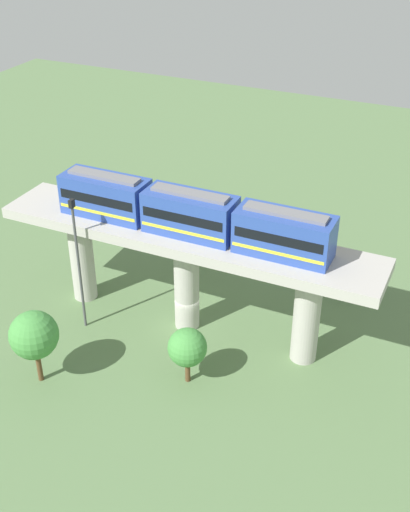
{
  "coord_description": "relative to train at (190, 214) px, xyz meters",
  "views": [
    {
      "loc": [
        -36.76,
        -18.47,
        31.2
      ],
      "look_at": [
        2.5,
        -0.37,
        4.97
      ],
      "focal_mm": 46.13,
      "sensor_mm": 36.0,
      "label": 1
    }
  ],
  "objects": [
    {
      "name": "tree_near_viaduct",
      "position": [
        -5.75,
        -2.49,
        -6.91
      ],
      "size": [
        2.7,
        2.7,
        4.29
      ],
      "color": "brown",
      "rests_on": "ground"
    },
    {
      "name": "parked_car_orange",
      "position": [
        11.4,
        2.79,
        -9.08
      ],
      "size": [
        2.03,
        4.29,
        1.76
      ],
      "rotation": [
        0.0,
        0.0,
        0.06
      ],
      "color": "orange",
      "rests_on": "ground"
    },
    {
      "name": "tree_mid_lot",
      "position": [
        -9.96,
        6.86,
        -5.93
      ],
      "size": [
        3.35,
        3.35,
        5.59
      ],
      "color": "brown",
      "rests_on": "ground"
    },
    {
      "name": "ground_plane",
      "position": [
        0.0,
        0.37,
        -9.82
      ],
      "size": [
        120.0,
        120.0,
        0.0
      ],
      "primitive_type": "plane",
      "color": "#5B7A4C"
    },
    {
      "name": "signal_post",
      "position": [
        -3.4,
        7.52,
        -3.85
      ],
      "size": [
        0.44,
        0.28,
        10.89
      ],
      "color": "#4C4C51",
      "rests_on": "ground"
    },
    {
      "name": "train",
      "position": [
        0.0,
        0.0,
        0.0
      ],
      "size": [
        2.64,
        20.5,
        3.24
      ],
      "color": "#2D4CA5",
      "rests_on": "viaduct"
    },
    {
      "name": "viaduct",
      "position": [
        0.0,
        0.37,
        -3.6
      ],
      "size": [
        5.2,
        28.85,
        8.29
      ],
      "color": "#B7B2AA",
      "rests_on": "ground"
    },
    {
      "name": "parked_car_silver",
      "position": [
        10.34,
        -9.64,
        -9.08
      ],
      "size": [
        2.29,
        4.38,
        1.76
      ],
      "rotation": [
        0.0,
        0.0,
        0.12
      ],
      "color": "#B2B5BA",
      "rests_on": "ground"
    }
  ]
}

